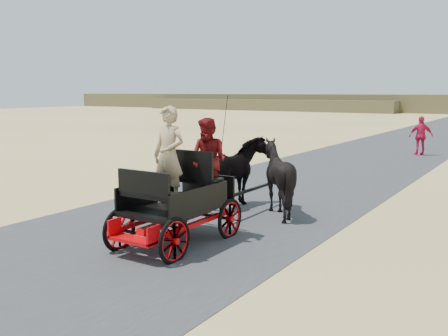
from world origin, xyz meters
The scene contains 9 objects.
ground centered at (0.00, 0.00, 0.00)m, with size 140.00×140.00×0.00m, color tan.
road centered at (0.00, 0.00, 0.01)m, with size 6.00×140.00×0.01m, color #38383A.
ridge_near centered at (-30.00, 58.00, 0.80)m, with size 40.00×4.00×1.60m, color brown.
carriage centered at (0.74, -1.53, 0.36)m, with size 1.30×2.40×0.72m, color black, non-canonical shape.
horse_left centered at (0.19, 1.47, 0.85)m, with size 0.91×2.01×1.70m, color black.
horse_right centered at (1.29, 1.47, 0.85)m, with size 1.37×1.54×1.70m, color black.
driver_man centered at (0.54, -1.48, 1.62)m, with size 0.66×0.43×1.80m, color tan.
passenger_woman centered at (1.04, -0.93, 1.51)m, with size 0.77×0.60×1.58m, color #660C0F.
pedestrian centered at (1.73, 14.44, 0.86)m, with size 1.01×0.42×1.73m, color #CA1747.
Camera 1 is at (6.31, -8.55, 2.77)m, focal length 40.00 mm.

